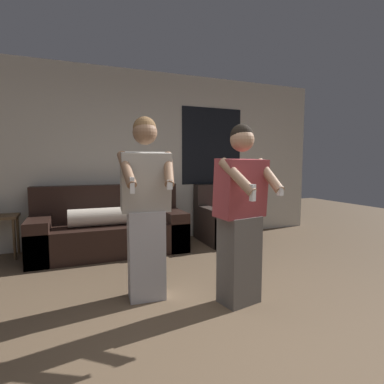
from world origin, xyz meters
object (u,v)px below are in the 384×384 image
(couch, at_px, (110,229))
(person_right, at_px, (241,216))
(person_left, at_px, (146,209))
(armchair, at_px, (225,222))

(couch, height_order, person_right, person_right)
(couch, bearing_deg, person_left, -84.85)
(couch, xyz_separation_m, person_right, (0.91, -2.05, 0.47))
(couch, bearing_deg, armchair, -0.88)
(couch, distance_m, person_right, 2.29)
(person_left, bearing_deg, armchair, 44.18)
(person_left, distance_m, person_right, 0.86)
(armchair, xyz_separation_m, person_right, (-0.91, -2.02, 0.49))
(person_left, relative_size, person_right, 1.05)
(armchair, height_order, person_right, person_right)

